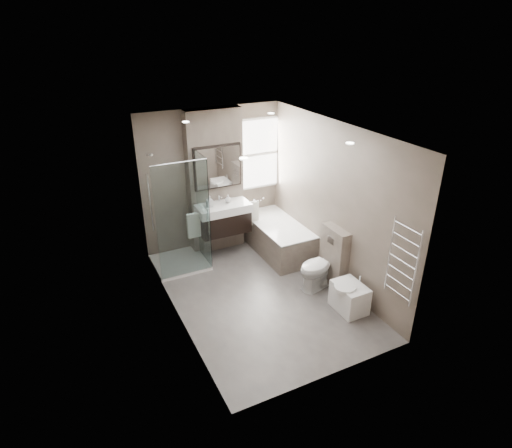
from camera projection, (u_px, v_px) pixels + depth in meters
room at (260, 220)px, 6.20m from camera, size 2.70×3.90×2.70m
vanity_pier at (215, 182)px, 7.63m from camera, size 1.00×0.25×2.60m
vanity at (224, 218)px, 7.59m from camera, size 0.95×0.47×0.66m
mirror_cabinet at (218, 167)px, 7.36m from camera, size 0.86×0.08×0.76m
towel_left at (194, 225)px, 7.36m from camera, size 0.24×0.06×0.44m
towel_right at (252, 214)px, 7.81m from camera, size 0.24×0.06×0.44m
shower_enclosure at (185, 241)px, 7.34m from camera, size 0.90×0.90×2.00m
bathtub at (277, 236)px, 7.88m from camera, size 0.75×1.60×0.57m
window at (258, 154)px, 7.91m from camera, size 0.98×0.06×1.33m
toilet at (320, 266)px, 6.81m from camera, size 0.83×0.59×0.76m
cistern_box at (334, 257)px, 6.83m from camera, size 0.19×0.55×1.00m
bidet at (349, 297)px, 6.32m from camera, size 0.45×0.53×0.55m
towel_radiator at (403, 261)px, 5.49m from camera, size 0.03×0.49×1.10m
soap_bottle_a at (210, 201)px, 7.34m from camera, size 0.09×0.09×0.20m
soap_bottle_b at (228, 199)px, 7.53m from camera, size 0.11×0.11×0.15m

